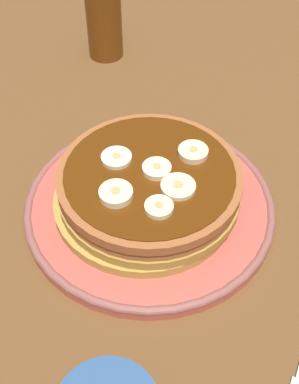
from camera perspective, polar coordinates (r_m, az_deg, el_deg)
name	(u,v)px	position (r cm, az deg, el deg)	size (l,w,h in cm)	color
ground_plane	(150,218)	(55.12, 0.00, -3.06)	(140.00, 140.00, 3.00)	brown
plate	(150,205)	(53.34, 0.00, -1.47)	(26.73, 26.73, 1.55)	#CC594C
pancake_stack	(148,187)	(51.33, -0.15, 0.53)	(19.32, 19.70, 4.57)	#BC9642
banana_slice_0	(156,166)	(49.89, 0.74, 2.98)	(2.96, 2.96, 0.85)	#F9E8BE
banana_slice_1	(116,194)	(47.27, -3.88, -0.23)	(3.30, 3.30, 1.00)	#F4EEBB
banana_slice_2	(193,152)	(51.49, 5.03, 4.55)	(3.15, 3.15, 0.93)	#FCE2B4
banana_slice_3	(159,208)	(46.19, 1.14, -1.80)	(2.75, 2.75, 0.78)	#FAEFB7
banana_slice_4	(178,187)	(48.05, 3.31, 0.57)	(3.45, 3.45, 0.72)	#FCE9B7
banana_slice_5	(116,158)	(50.94, -3.82, 3.90)	(3.18, 3.18, 0.71)	#EDEBC4
syrup_bottle	(104,13)	(74.64, -5.31, 19.85)	(5.10, 5.10, 14.72)	brown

